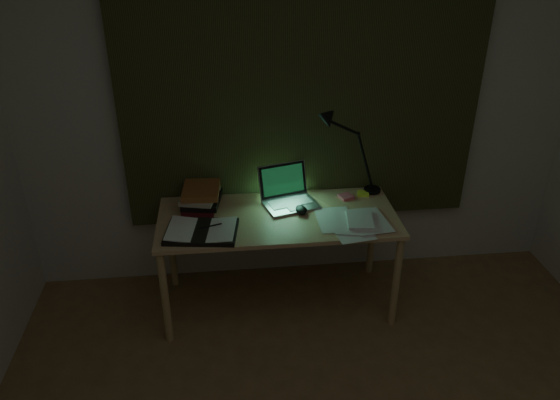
# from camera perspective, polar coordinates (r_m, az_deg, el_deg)

# --- Properties ---
(wall_back) EXTENTS (3.50, 0.00, 2.50)m
(wall_back) POSITION_cam_1_polar(r_m,az_deg,el_deg) (3.38, 2.27, 10.71)
(wall_back) COLOR beige
(wall_back) RESTS_ON ground
(curtain) EXTENTS (2.20, 0.06, 2.00)m
(curtain) POSITION_cam_1_polar(r_m,az_deg,el_deg) (3.29, 2.44, 13.83)
(curtain) COLOR #2C3018
(curtain) RESTS_ON wall_back
(desk) EXTENTS (1.42, 0.62, 0.65)m
(desk) POSITION_cam_1_polar(r_m,az_deg,el_deg) (3.42, -0.22, -6.39)
(desk) COLOR tan
(desk) RESTS_ON floor
(laptop) EXTENTS (0.40, 0.43, 0.23)m
(laptop) POSITION_cam_1_polar(r_m,az_deg,el_deg) (3.30, 1.18, 1.10)
(laptop) COLOR silver
(laptop) RESTS_ON desk
(open_textbook) EXTENTS (0.43, 0.33, 0.03)m
(open_textbook) POSITION_cam_1_polar(r_m,az_deg,el_deg) (3.10, -8.20, -3.20)
(open_textbook) COLOR white
(open_textbook) RESTS_ON desk
(book_stack) EXTENTS (0.26, 0.29, 0.14)m
(book_stack) POSITION_cam_1_polar(r_m,az_deg,el_deg) (3.34, -8.31, 0.32)
(book_stack) COLOR white
(book_stack) RESTS_ON desk
(loose_papers) EXTENTS (0.43, 0.44, 0.02)m
(loose_papers) POSITION_cam_1_polar(r_m,az_deg,el_deg) (3.22, 7.42, -2.01)
(loose_papers) COLOR silver
(loose_papers) RESTS_ON desk
(mouse) EXTENTS (0.08, 0.11, 0.04)m
(mouse) POSITION_cam_1_polar(r_m,az_deg,el_deg) (3.27, 2.24, -1.03)
(mouse) COLOR black
(mouse) RESTS_ON desk
(sticky_yellow) EXTENTS (0.08, 0.08, 0.02)m
(sticky_yellow) POSITION_cam_1_polar(r_m,az_deg,el_deg) (3.52, 8.69, 0.68)
(sticky_yellow) COLOR #ECFF35
(sticky_yellow) RESTS_ON desk
(sticky_pink) EXTENTS (0.10, 0.10, 0.02)m
(sticky_pink) POSITION_cam_1_polar(r_m,az_deg,el_deg) (3.47, 6.91, 0.36)
(sticky_pink) COLOR #F76075
(sticky_pink) RESTS_ON desk
(desk_lamp) EXTENTS (0.42, 0.35, 0.58)m
(desk_lamp) POSITION_cam_1_polar(r_m,az_deg,el_deg) (3.45, 9.97, 5.18)
(desk_lamp) COLOR black
(desk_lamp) RESTS_ON desk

